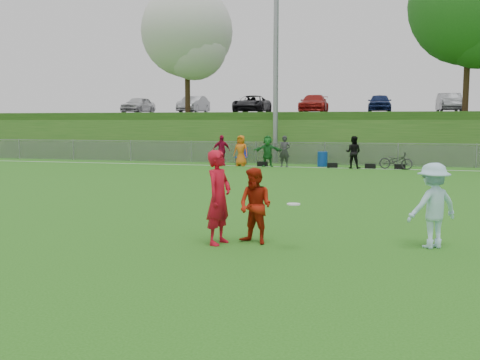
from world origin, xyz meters
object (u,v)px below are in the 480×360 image
(player_red_center, at_px, (255,206))
(recycling_bin, at_px, (322,159))
(player_red_left, at_px, (219,197))
(player_blue, at_px, (433,206))
(frisbee, at_px, (294,204))
(bicycle, at_px, (396,161))

(player_red_center, relative_size, recycling_bin, 1.91)
(player_red_left, distance_m, recycling_bin, 19.14)
(player_red_left, bearing_deg, player_blue, -66.87)
(player_blue, xyz_separation_m, frisbee, (-2.62, -0.85, 0.06))
(recycling_bin, relative_size, bicycle, 0.47)
(player_red_center, relative_size, bicycle, 0.90)
(player_red_left, height_order, recycling_bin, player_red_left)
(frisbee, xyz_separation_m, bicycle, (2.54, 18.50, -0.44))
(player_blue, height_order, frisbee, player_blue)
(player_red_center, bearing_deg, player_red_left, -139.48)
(player_red_center, distance_m, frisbee, 0.90)
(frisbee, bearing_deg, player_red_left, 175.48)
(player_blue, bearing_deg, player_red_center, -25.37)
(player_red_center, xyz_separation_m, player_blue, (3.45, 0.51, 0.07))
(player_red_left, relative_size, recycling_bin, 2.36)
(player_red_left, xyz_separation_m, player_blue, (4.16, 0.73, -0.11))
(recycling_bin, xyz_separation_m, bicycle, (3.84, -0.75, 0.04))
(frisbee, distance_m, bicycle, 18.68)
(player_red_left, xyz_separation_m, bicycle, (4.07, 18.38, -0.50))
(player_red_center, relative_size, player_blue, 0.92)
(player_red_left, distance_m, bicycle, 18.83)
(player_red_center, distance_m, recycling_bin, 18.92)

